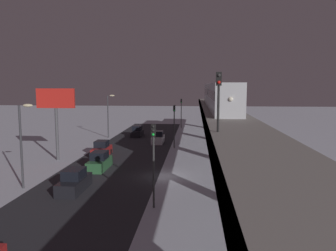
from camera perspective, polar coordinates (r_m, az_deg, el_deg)
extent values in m
plane|color=silver|center=(34.73, -0.93, -8.63)|extent=(240.00, 240.00, 0.00)
cube|color=#28282D|center=(35.77, -10.48, -8.28)|extent=(11.00, 94.59, 0.01)
cube|color=gray|center=(33.67, 10.23, 0.70)|extent=(5.00, 94.59, 0.80)
cube|color=#38383D|center=(33.52, 6.18, 0.74)|extent=(0.24, 92.70, 0.80)
cylinder|color=gray|center=(73.10, 7.22, 1.56)|extent=(1.40, 1.40, 5.32)
cylinder|color=gray|center=(57.44, 7.90, 0.14)|extent=(1.40, 1.40, 5.32)
cylinder|color=gray|center=(41.85, 9.11, -2.33)|extent=(1.40, 1.40, 5.32)
cylinder|color=gray|center=(26.48, 11.74, -7.71)|extent=(1.40, 1.40, 5.32)
cube|color=#B7BABF|center=(40.77, 9.31, 4.72)|extent=(2.90, 18.00, 3.40)
cube|color=black|center=(40.76, 9.32, 5.29)|extent=(2.94, 16.20, 0.90)
cube|color=#B7BABF|center=(59.32, 7.86, 5.35)|extent=(2.90, 18.00, 3.40)
cube|color=black|center=(59.31, 7.87, 5.75)|extent=(2.94, 16.20, 0.90)
sphere|color=white|center=(31.76, 10.62, 4.44)|extent=(0.44, 0.44, 0.44)
cylinder|color=black|center=(22.67, 8.54, 2.92)|extent=(0.16, 0.16, 3.20)
cube|color=black|center=(22.63, 8.63, 7.85)|extent=(0.36, 0.28, 0.90)
sphere|color=#333333|center=(22.47, 8.67, 8.44)|extent=(0.22, 0.22, 0.22)
sphere|color=red|center=(22.47, 8.65, 7.27)|extent=(0.22, 0.22, 0.22)
cube|color=#A51E1E|center=(45.64, -11.20, -4.31)|extent=(1.80, 4.34, 1.10)
cube|color=black|center=(45.46, -11.23, -3.10)|extent=(1.58, 2.08, 0.87)
cylinder|color=black|center=(44.19, -10.60, -4.97)|extent=(0.20, 0.64, 0.64)
cylinder|color=black|center=(44.66, -12.72, -4.90)|extent=(0.20, 0.64, 0.64)
cylinder|color=black|center=(46.73, -9.73, -4.31)|extent=(0.20, 0.64, 0.64)
cylinder|color=black|center=(47.18, -11.75, -4.25)|extent=(0.20, 0.64, 0.64)
cube|color=black|center=(61.81, -5.24, -1.33)|extent=(1.80, 4.51, 1.10)
cube|color=black|center=(61.67, -5.25, -0.42)|extent=(1.58, 2.17, 0.87)
cube|color=silver|center=(54.40, -1.71, -2.41)|extent=(1.80, 4.29, 1.10)
cube|color=black|center=(54.25, -1.71, -1.38)|extent=(1.58, 2.06, 0.87)
cube|color=black|center=(31.14, -15.62, -9.65)|extent=(1.80, 4.70, 1.10)
cube|color=black|center=(30.88, -15.68, -7.89)|extent=(1.58, 2.26, 0.87)
cube|color=#2D6038|center=(38.38, -11.54, -6.43)|extent=(1.80, 4.73, 1.10)
cube|color=black|center=(38.17, -11.57, -4.98)|extent=(1.58, 2.27, 0.87)
cylinder|color=#2D2D2D|center=(25.46, -2.46, -7.96)|extent=(0.16, 0.16, 5.50)
cube|color=black|center=(24.84, -2.50, -0.80)|extent=(0.32, 0.32, 0.90)
sphere|color=black|center=(24.63, -2.55, -0.16)|extent=(0.20, 0.20, 0.20)
sphere|color=black|center=(24.66, -2.55, -0.85)|extent=(0.20, 0.20, 0.20)
sphere|color=#19E53F|center=(24.71, -2.54, -1.54)|extent=(0.20, 0.20, 0.20)
cylinder|color=#2D2D2D|center=(49.54, 1.06, -0.74)|extent=(0.16, 0.16, 5.50)
cube|color=black|center=(49.23, 1.07, 2.95)|extent=(0.32, 0.32, 0.90)
sphere|color=black|center=(49.03, 1.05, 3.29)|extent=(0.20, 0.20, 0.20)
sphere|color=black|center=(49.05, 1.05, 2.94)|extent=(0.20, 0.20, 0.20)
sphere|color=#19E53F|center=(49.07, 1.05, 2.59)|extent=(0.20, 0.20, 0.20)
cylinder|color=#2D2D2D|center=(73.96, 2.26, 1.74)|extent=(0.16, 0.16, 5.50)
cube|color=black|center=(73.75, 2.27, 4.22)|extent=(0.32, 0.32, 0.90)
sphere|color=black|center=(73.56, 2.26, 4.44)|extent=(0.20, 0.20, 0.20)
sphere|color=black|center=(73.57, 2.26, 4.21)|extent=(0.20, 0.20, 0.20)
sphere|color=#19E53F|center=(73.58, 2.26, 3.98)|extent=(0.20, 0.20, 0.20)
cylinder|color=#4C4C51|center=(43.81, -18.35, -1.41)|extent=(0.36, 0.36, 6.50)
cube|color=red|center=(43.43, -18.57, 4.41)|extent=(4.80, 0.30, 2.40)
cylinder|color=#38383D|center=(32.73, -23.68, -3.43)|extent=(0.20, 0.20, 7.50)
ellipsoid|color=#F4E5B2|center=(31.95, -22.73, 3.16)|extent=(0.90, 0.44, 0.30)
cylinder|color=#38383D|center=(60.59, -10.16, 1.48)|extent=(0.20, 0.20, 7.50)
ellipsoid|color=#F4E5B2|center=(60.17, -9.50, 5.03)|extent=(0.90, 0.44, 0.30)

